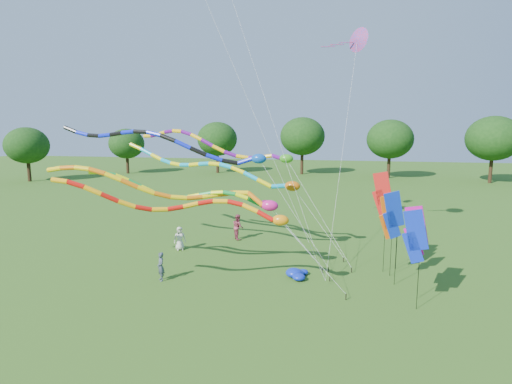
% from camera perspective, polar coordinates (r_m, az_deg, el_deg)
% --- Properties ---
extents(ground, '(160.00, 160.00, 0.00)m').
position_cam_1_polar(ground, '(19.46, 1.20, -16.23)').
color(ground, '#265717').
rests_on(ground, ground).
extents(tree_ring, '(118.00, 112.84, 9.70)m').
position_cam_1_polar(tree_ring, '(19.10, 12.45, 0.89)').
color(tree_ring, '#382314').
rests_on(tree_ring, ground).
extents(tube_kite_red, '(12.85, 3.05, 6.49)m').
position_cam_1_polar(tube_kite_red, '(19.94, -7.78, -1.97)').
color(tube_kite_red, black).
rests_on(tube_kite_red, ground).
extents(tube_kite_orange, '(14.76, 2.14, 6.74)m').
position_cam_1_polar(tube_kite_orange, '(22.90, -9.26, 0.09)').
color(tube_kite_orange, black).
rests_on(tube_kite_orange, ground).
extents(tube_kite_purple, '(13.80, 3.88, 8.52)m').
position_cam_1_polar(tube_kite_purple, '(26.43, -3.96, 5.94)').
color(tube_kite_purple, black).
rests_on(tube_kite_purple, ground).
extents(tube_kite_blue, '(16.42, 1.57, 8.72)m').
position_cam_1_polar(tube_kite_blue, '(25.46, -10.49, 6.09)').
color(tube_kite_blue, black).
rests_on(tube_kite_blue, ground).
extents(tube_kite_cyan, '(15.57, 4.58, 7.40)m').
position_cam_1_polar(tube_kite_cyan, '(28.67, -4.42, 2.89)').
color(tube_kite_cyan, black).
rests_on(tube_kite_cyan, ground).
extents(tube_kite_green, '(12.21, 2.70, 6.40)m').
position_cam_1_polar(tube_kite_green, '(23.42, -7.23, -0.29)').
color(tube_kite_green, black).
rests_on(tube_kite_green, ground).
extents(delta_kite_high_c, '(3.30, 8.23, 15.08)m').
position_cam_1_polar(delta_kite_high_c, '(28.96, 13.36, 19.18)').
color(delta_kite_high_c, black).
rests_on(delta_kite_high_c, ground).
extents(banner_pole_magenta_b, '(1.11, 0.50, 4.56)m').
position_cam_1_polar(banner_pole_magenta_b, '(21.59, 20.51, -4.94)').
color(banner_pole_magenta_b, black).
rests_on(banner_pole_magenta_b, ground).
extents(banner_pole_orange, '(1.11, 0.50, 4.61)m').
position_cam_1_polar(banner_pole_orange, '(24.17, 17.26, -3.17)').
color(banner_pole_orange, black).
rests_on(banner_pole_orange, ground).
extents(banner_pole_violet, '(1.14, 0.38, 4.39)m').
position_cam_1_polar(banner_pole_violet, '(25.45, 17.94, -3.10)').
color(banner_pole_violet, black).
rests_on(banner_pole_violet, ground).
extents(banner_pole_blue_a, '(1.14, 0.37, 4.98)m').
position_cam_1_polar(banner_pole_blue_a, '(22.87, 17.83, -2.96)').
color(banner_pole_blue_a, black).
rests_on(banner_pole_blue_a, ground).
extents(banner_pole_red, '(1.15, 0.32, 5.74)m').
position_cam_1_polar(banner_pole_red, '(24.65, 16.47, -0.26)').
color(banner_pole_red, black).
rests_on(banner_pole_red, ground).
extents(banner_pole_blue_b, '(1.15, 0.31, 4.63)m').
position_cam_1_polar(banner_pole_blue_b, '(20.33, 20.43, -5.60)').
color(banner_pole_blue_b, black).
rests_on(banner_pole_blue_b, ground).
extents(blue_nylon_heap, '(1.44, 1.22, 0.50)m').
position_cam_1_polar(blue_nylon_heap, '(23.82, 6.16, -10.80)').
color(blue_nylon_heap, '#0D25B3').
rests_on(blue_nylon_heap, ground).
extents(person_a, '(0.91, 0.81, 1.57)m').
position_cam_1_polar(person_a, '(28.91, -10.14, -6.11)').
color(person_a, beige).
rests_on(person_a, ground).
extents(person_b, '(0.65, 0.67, 1.55)m').
position_cam_1_polar(person_b, '(23.68, -12.58, -9.69)').
color(person_b, '#3B4553').
rests_on(person_b, ground).
extents(person_c, '(1.07, 1.13, 1.85)m').
position_cam_1_polar(person_c, '(31.02, -2.42, -4.66)').
color(person_c, '#9B384D').
rests_on(person_c, ground).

